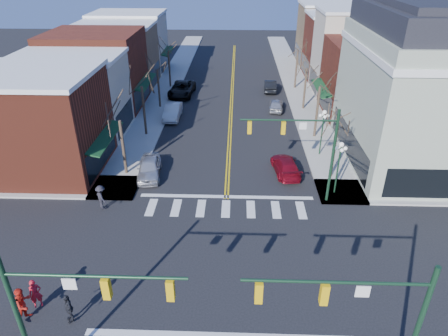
# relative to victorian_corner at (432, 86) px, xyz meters

# --- Properties ---
(ground) EXTENTS (160.00, 160.00, 0.00)m
(ground) POSITION_rel_victorian_corner_xyz_m (-16.50, -14.50, -6.66)
(ground) COLOR black
(ground) RESTS_ON ground
(sidewalk_left) EXTENTS (3.50, 70.00, 0.15)m
(sidewalk_left) POSITION_rel_victorian_corner_xyz_m (-25.25, 5.50, -6.58)
(sidewalk_left) COLOR #9E9B93
(sidewalk_left) RESTS_ON ground
(sidewalk_right) EXTENTS (3.50, 70.00, 0.15)m
(sidewalk_right) POSITION_rel_victorian_corner_xyz_m (-7.75, 5.50, -6.58)
(sidewalk_right) COLOR #9E9B93
(sidewalk_right) RESTS_ON ground
(bldg_left_brick_a) EXTENTS (10.00, 8.50, 8.00)m
(bldg_left_brick_a) POSITION_rel_victorian_corner_xyz_m (-32.00, -2.75, -2.66)
(bldg_left_brick_a) COLOR maroon
(bldg_left_brick_a) RESTS_ON ground
(bldg_left_stucco_a) EXTENTS (10.00, 7.00, 7.50)m
(bldg_left_stucco_a) POSITION_rel_victorian_corner_xyz_m (-32.00, 5.00, -2.91)
(bldg_left_stucco_a) COLOR #BCB09B
(bldg_left_stucco_a) RESTS_ON ground
(bldg_left_brick_b) EXTENTS (10.00, 9.00, 8.50)m
(bldg_left_brick_b) POSITION_rel_victorian_corner_xyz_m (-32.00, 13.00, -2.41)
(bldg_left_brick_b) COLOR maroon
(bldg_left_brick_b) RESTS_ON ground
(bldg_left_tan) EXTENTS (10.00, 7.50, 7.80)m
(bldg_left_tan) POSITION_rel_victorian_corner_xyz_m (-32.00, 21.25, -2.76)
(bldg_left_tan) COLOR #9A7B55
(bldg_left_tan) RESTS_ON ground
(bldg_left_stucco_b) EXTENTS (10.00, 8.00, 8.20)m
(bldg_left_stucco_b) POSITION_rel_victorian_corner_xyz_m (-32.00, 29.00, -2.56)
(bldg_left_stucco_b) COLOR #BCB09B
(bldg_left_stucco_b) RESTS_ON ground
(bldg_right_brick_a) EXTENTS (10.00, 8.50, 8.00)m
(bldg_right_brick_a) POSITION_rel_victorian_corner_xyz_m (-1.00, 11.25, -2.66)
(bldg_right_brick_a) COLOR maroon
(bldg_right_brick_a) RESTS_ON ground
(bldg_right_stucco) EXTENTS (10.00, 7.00, 10.00)m
(bldg_right_stucco) POSITION_rel_victorian_corner_xyz_m (-1.00, 19.00, -1.66)
(bldg_right_stucco) COLOR #BCB09B
(bldg_right_stucco) RESTS_ON ground
(bldg_right_brick_b) EXTENTS (10.00, 8.00, 8.50)m
(bldg_right_brick_b) POSITION_rel_victorian_corner_xyz_m (-1.00, 26.50, -2.41)
(bldg_right_brick_b) COLOR maroon
(bldg_right_brick_b) RESTS_ON ground
(bldg_right_tan) EXTENTS (10.00, 8.00, 9.00)m
(bldg_right_tan) POSITION_rel_victorian_corner_xyz_m (-1.00, 34.50, -2.16)
(bldg_right_tan) COLOR #9A7B55
(bldg_right_tan) RESTS_ON ground
(victorian_corner) EXTENTS (12.25, 14.25, 13.30)m
(victorian_corner) POSITION_rel_victorian_corner_xyz_m (0.00, 0.00, 0.00)
(victorian_corner) COLOR #9EA891
(victorian_corner) RESTS_ON ground
(traffic_mast_near_left) EXTENTS (6.60, 0.28, 7.20)m
(traffic_mast_near_left) POSITION_rel_victorian_corner_xyz_m (-22.05, -21.90, -1.95)
(traffic_mast_near_left) COLOR #14331E
(traffic_mast_near_left) RESTS_ON ground
(traffic_mast_near_right) EXTENTS (6.60, 0.28, 7.20)m
(traffic_mast_near_right) POSITION_rel_victorian_corner_xyz_m (-10.95, -21.90, -1.95)
(traffic_mast_near_right) COLOR #14331E
(traffic_mast_near_right) RESTS_ON ground
(traffic_mast_far_right) EXTENTS (6.60, 0.28, 7.20)m
(traffic_mast_far_right) POSITION_rel_victorian_corner_xyz_m (-10.95, -7.10, -1.95)
(traffic_mast_far_right) COLOR #14331E
(traffic_mast_far_right) RESTS_ON ground
(lamppost_corner) EXTENTS (0.36, 0.36, 4.33)m
(lamppost_corner) POSITION_rel_victorian_corner_xyz_m (-8.30, -6.00, -3.70)
(lamppost_corner) COLOR #14331E
(lamppost_corner) RESTS_ON ground
(lamppost_midblock) EXTENTS (0.36, 0.36, 4.33)m
(lamppost_midblock) POSITION_rel_victorian_corner_xyz_m (-8.30, 0.50, -3.70)
(lamppost_midblock) COLOR #14331E
(lamppost_midblock) RESTS_ON ground
(tree_left_a) EXTENTS (0.24, 0.24, 4.76)m
(tree_left_a) POSITION_rel_victorian_corner_xyz_m (-24.90, -3.50, -4.28)
(tree_left_a) COLOR #382B21
(tree_left_a) RESTS_ON ground
(tree_left_b) EXTENTS (0.24, 0.24, 5.04)m
(tree_left_b) POSITION_rel_victorian_corner_xyz_m (-24.90, 4.50, -4.14)
(tree_left_b) COLOR #382B21
(tree_left_b) RESTS_ON ground
(tree_left_c) EXTENTS (0.24, 0.24, 4.55)m
(tree_left_c) POSITION_rel_victorian_corner_xyz_m (-24.90, 12.50, -4.38)
(tree_left_c) COLOR #382B21
(tree_left_c) RESTS_ON ground
(tree_left_d) EXTENTS (0.24, 0.24, 4.90)m
(tree_left_d) POSITION_rel_victorian_corner_xyz_m (-24.90, 20.50, -4.21)
(tree_left_d) COLOR #382B21
(tree_left_d) RESTS_ON ground
(tree_right_a) EXTENTS (0.24, 0.24, 4.62)m
(tree_right_a) POSITION_rel_victorian_corner_xyz_m (-8.10, -3.50, -4.35)
(tree_right_a) COLOR #382B21
(tree_right_a) RESTS_ON ground
(tree_right_b) EXTENTS (0.24, 0.24, 5.18)m
(tree_right_b) POSITION_rel_victorian_corner_xyz_m (-8.10, 4.50, -4.07)
(tree_right_b) COLOR #382B21
(tree_right_b) RESTS_ON ground
(tree_right_c) EXTENTS (0.24, 0.24, 4.83)m
(tree_right_c) POSITION_rel_victorian_corner_xyz_m (-8.10, 12.50, -4.24)
(tree_right_c) COLOR #382B21
(tree_right_c) RESTS_ON ground
(tree_right_d) EXTENTS (0.24, 0.24, 4.97)m
(tree_right_d) POSITION_rel_victorian_corner_xyz_m (-8.10, 20.50, -4.17)
(tree_right_d) COLOR #382B21
(tree_right_d) RESTS_ON ground
(car_left_near) EXTENTS (2.29, 4.62, 1.51)m
(car_left_near) POSITION_rel_victorian_corner_xyz_m (-22.90, -3.72, -5.90)
(car_left_near) COLOR silver
(car_left_near) RESTS_ON ground
(car_left_mid) EXTENTS (1.68, 4.72, 1.55)m
(car_left_mid) POSITION_rel_victorian_corner_xyz_m (-22.90, 9.19, -5.88)
(car_left_mid) COLOR silver
(car_left_mid) RESTS_ON ground
(car_left_far) EXTENTS (3.22, 6.24, 1.68)m
(car_left_far) POSITION_rel_victorian_corner_xyz_m (-22.88, 17.14, -5.82)
(car_left_far) COLOR black
(car_left_far) RESTS_ON ground
(car_right_near) EXTENTS (2.43, 4.78, 1.33)m
(car_right_near) POSITION_rel_victorian_corner_xyz_m (-11.70, -2.84, -5.99)
(car_right_near) COLOR maroon
(car_right_near) RESTS_ON ground
(car_right_mid) EXTENTS (1.98, 4.04, 1.33)m
(car_right_mid) POSITION_rel_victorian_corner_xyz_m (-11.30, 12.05, -5.99)
(car_right_mid) COLOR #AFAEB3
(car_right_mid) RESTS_ON ground
(car_right_far) EXTENTS (1.74, 4.45, 1.44)m
(car_right_far) POSITION_rel_victorian_corner_xyz_m (-11.50, 19.31, -5.94)
(car_right_far) COLOR black
(car_right_far) RESTS_ON ground
(pedestrian_red_a) EXTENTS (0.73, 0.65, 1.68)m
(pedestrian_red_a) POSITION_rel_victorian_corner_xyz_m (-25.92, -17.67, -5.67)
(pedestrian_red_a) COLOR red
(pedestrian_red_a) RESTS_ON sidewalk_left
(pedestrian_red_b) EXTENTS (1.00, 1.14, 1.98)m
(pedestrian_red_b) POSITION_rel_victorian_corner_xyz_m (-26.11, -18.51, -5.52)
(pedestrian_red_b) COLOR red
(pedestrian_red_b) RESTS_ON sidewalk_left
(pedestrian_dark_a) EXTENTS (0.89, 1.03, 1.66)m
(pedestrian_dark_a) POSITION_rel_victorian_corner_xyz_m (-23.90, -18.51, -5.68)
(pedestrian_dark_a) COLOR black
(pedestrian_dark_a) RESTS_ON sidewalk_left
(pedestrian_dark_b) EXTENTS (1.28, 1.31, 1.80)m
(pedestrian_dark_b) POSITION_rel_victorian_corner_xyz_m (-25.30, -8.68, -5.61)
(pedestrian_dark_b) COLOR black
(pedestrian_dark_b) RESTS_ON sidewalk_left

